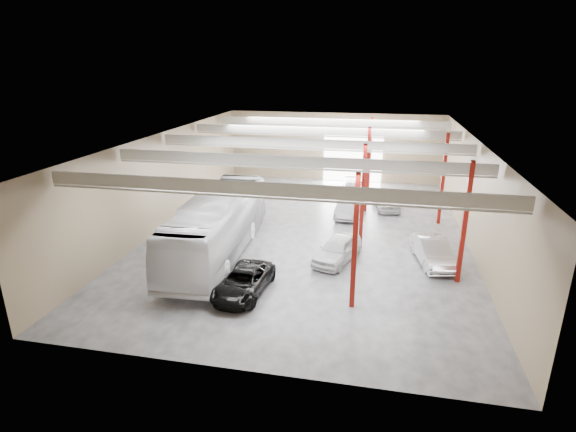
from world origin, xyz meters
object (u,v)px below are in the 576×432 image
(coach_bus, at_px, (218,225))
(car_row_b, at_px, (348,206))
(car_row_c, at_px, (353,190))
(car_right_far, at_px, (386,199))
(black_sedan, at_px, (244,282))
(car_row_a, at_px, (337,249))
(car_right_near, at_px, (433,251))

(coach_bus, distance_m, car_row_b, 12.15)
(coach_bus, relative_size, car_row_c, 2.78)
(car_row_b, distance_m, car_right_far, 3.97)
(black_sedan, bearing_deg, car_right_far, 70.71)
(coach_bus, xyz_separation_m, car_row_b, (7.68, 9.35, -1.16))
(coach_bus, xyz_separation_m, car_row_a, (7.68, 0.25, -1.17))
(car_row_b, relative_size, car_right_far, 1.03)
(car_row_a, bearing_deg, car_row_c, 108.31)
(black_sedan, distance_m, car_row_b, 14.99)
(coach_bus, bearing_deg, car_right_near, 2.09)
(car_right_near, distance_m, car_right_far, 11.20)
(car_row_c, xyz_separation_m, car_right_near, (5.80, -13.44, 0.07))
(car_row_a, relative_size, car_row_b, 0.95)
(black_sedan, relative_size, car_right_far, 1.05)
(car_row_c, relative_size, car_right_far, 1.08)
(car_right_far, bearing_deg, car_row_c, 129.13)
(black_sedan, xyz_separation_m, car_row_c, (4.50, 19.50, 0.05))
(car_right_far, bearing_deg, black_sedan, -123.87)
(coach_bus, bearing_deg, car_right_far, 45.62)
(car_row_a, height_order, car_row_c, car_row_a)
(car_row_a, xyz_separation_m, car_right_far, (3.00, 11.70, 0.02))
(coach_bus, relative_size, car_row_a, 3.07)
(coach_bus, xyz_separation_m, car_right_far, (10.68, 11.94, -1.15))
(car_right_near, bearing_deg, coach_bus, 173.50)
(coach_bus, distance_m, car_row_a, 7.77)
(car_row_c, bearing_deg, car_right_far, -41.90)
(coach_bus, xyz_separation_m, black_sedan, (3.18, -4.95, -1.27))
(car_row_a, xyz_separation_m, car_right_near, (5.80, 0.86, 0.02))
(car_row_b, bearing_deg, car_right_near, -51.04)
(car_row_c, relative_size, car_right_near, 1.04)
(car_right_far, bearing_deg, car_row_b, -149.04)
(black_sedan, bearing_deg, car_row_c, 81.65)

